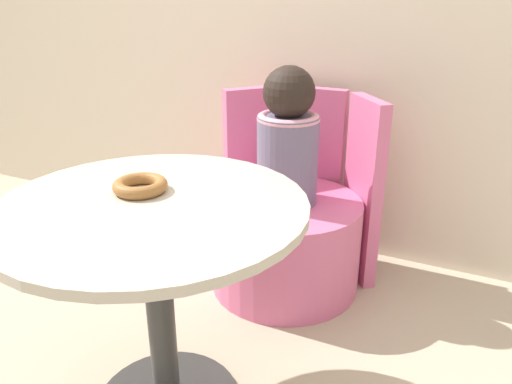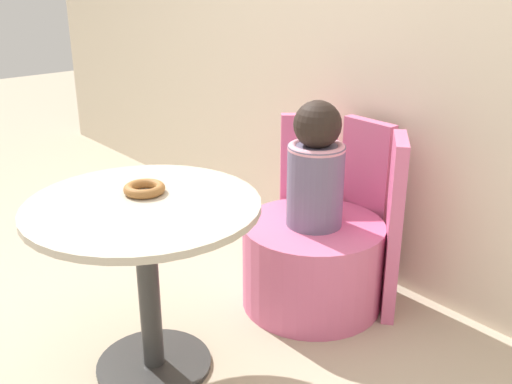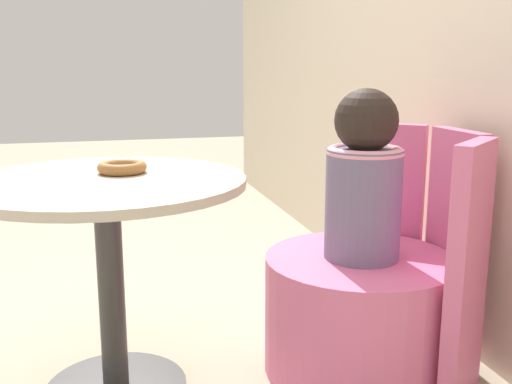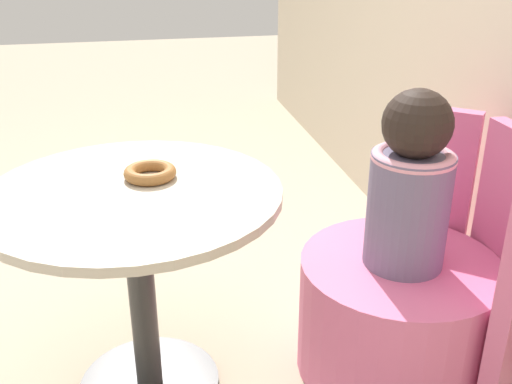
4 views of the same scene
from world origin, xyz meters
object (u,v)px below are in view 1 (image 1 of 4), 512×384
Objects in this scene: round_table at (156,257)px; donut at (139,186)px; child_figure at (288,140)px; tub_chair at (285,243)px.

donut is (-0.07, 0.04, 0.17)m from round_table.
child_figure is (0.06, 0.74, 0.12)m from round_table.
donut reaches higher than round_table.
tub_chair is 1.15× the size of child_figure.
tub_chair is at bearing 79.81° from donut.
donut is at bearing -100.19° from child_figure.
donut is (-0.13, -0.70, 0.47)m from tub_chair.
round_table is at bearing -94.39° from tub_chair.
round_table reaches higher than tub_chair.
child_figure reaches higher than tub_chair.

